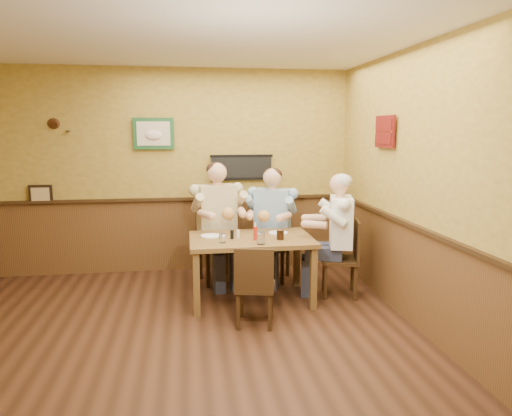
# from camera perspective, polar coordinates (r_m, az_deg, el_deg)

# --- Properties ---
(room) EXTENTS (5.02, 5.03, 2.81)m
(room) POSITION_cam_1_polar(r_m,az_deg,el_deg) (4.08, -10.03, 5.61)
(room) COLOR black
(room) RESTS_ON ground
(dining_table) EXTENTS (1.40, 0.90, 0.75)m
(dining_table) POSITION_cam_1_polar(r_m,az_deg,el_deg) (5.27, -0.62, -4.66)
(dining_table) COLOR brown
(dining_table) RESTS_ON ground
(chair_back_left) EXTENTS (0.54, 0.54, 0.99)m
(chair_back_left) POSITION_cam_1_polar(r_m,az_deg,el_deg) (5.97, -4.86, -4.61)
(chair_back_left) COLOR #382512
(chair_back_left) RESTS_ON ground
(chair_back_right) EXTENTS (0.57, 0.57, 0.94)m
(chair_back_right) POSITION_cam_1_polar(r_m,az_deg,el_deg) (6.05, 2.06, -4.63)
(chair_back_right) COLOR #382512
(chair_back_right) RESTS_ON ground
(chair_right_end) EXTENTS (0.52, 0.52, 0.92)m
(chair_right_end) POSITION_cam_1_polar(r_m,az_deg,el_deg) (5.57, 10.44, -6.14)
(chair_right_end) COLOR #382512
(chair_right_end) RESTS_ON ground
(chair_near_side) EXTENTS (0.46, 0.46, 0.84)m
(chair_near_side) POSITION_cam_1_polar(r_m,az_deg,el_deg) (4.69, -0.11, -9.56)
(chair_near_side) COLOR #382512
(chair_near_side) RESTS_ON ground
(diner_tan_shirt) EXTENTS (0.78, 0.78, 1.41)m
(diner_tan_shirt) POSITION_cam_1_polar(r_m,az_deg,el_deg) (5.92, -4.89, -2.63)
(diner_tan_shirt) COLOR beige
(diner_tan_shirt) RESTS_ON ground
(diner_blue_polo) EXTENTS (0.82, 0.82, 1.34)m
(diner_blue_polo) POSITION_cam_1_polar(r_m,az_deg,el_deg) (6.01, 2.07, -2.77)
(diner_blue_polo) COLOR #83A4C5
(diner_blue_polo) RESTS_ON ground
(diner_white_elder) EXTENTS (0.74, 0.74, 1.32)m
(diner_white_elder) POSITION_cam_1_polar(r_m,az_deg,el_deg) (5.52, 10.50, -4.17)
(diner_white_elder) COLOR white
(diner_white_elder) RESTS_ON ground
(water_glass_left) EXTENTS (0.07, 0.07, 0.10)m
(water_glass_left) POSITION_cam_1_polar(r_m,az_deg,el_deg) (5.01, -4.24, -3.77)
(water_glass_left) COLOR white
(water_glass_left) RESTS_ON dining_table
(water_glass_mid) EXTENTS (0.11, 0.11, 0.13)m
(water_glass_mid) POSITION_cam_1_polar(r_m,az_deg,el_deg) (4.93, 0.63, -3.78)
(water_glass_mid) COLOR white
(water_glass_mid) RESTS_ON dining_table
(cola_tumbler) EXTENTS (0.10, 0.10, 0.11)m
(cola_tumbler) POSITION_cam_1_polar(r_m,az_deg,el_deg) (5.15, 3.06, -3.36)
(cola_tumbler) COLOR black
(cola_tumbler) RESTS_ON dining_table
(hot_sauce_bottle) EXTENTS (0.05, 0.05, 0.18)m
(hot_sauce_bottle) POSITION_cam_1_polar(r_m,az_deg,el_deg) (5.11, -0.10, -3.07)
(hot_sauce_bottle) COLOR red
(hot_sauce_bottle) RESTS_ON dining_table
(salt_shaker) EXTENTS (0.04, 0.04, 0.09)m
(salt_shaker) POSITION_cam_1_polar(r_m,az_deg,el_deg) (5.23, -2.25, -3.25)
(salt_shaker) COLOR silver
(salt_shaker) RESTS_ON dining_table
(pepper_shaker) EXTENTS (0.04, 0.04, 0.10)m
(pepper_shaker) POSITION_cam_1_polar(r_m,az_deg,el_deg) (5.18, -3.02, -3.33)
(pepper_shaker) COLOR black
(pepper_shaker) RESTS_ON dining_table
(plate_far_left) EXTENTS (0.30, 0.30, 0.02)m
(plate_far_left) POSITION_cam_1_polar(r_m,az_deg,el_deg) (5.32, -5.68, -3.48)
(plate_far_left) COLOR white
(plate_far_left) RESTS_ON dining_table
(plate_far_right) EXTENTS (0.29, 0.29, 0.02)m
(plate_far_right) POSITION_cam_1_polar(r_m,az_deg,el_deg) (5.46, 2.80, -3.10)
(plate_far_right) COLOR silver
(plate_far_right) RESTS_ON dining_table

